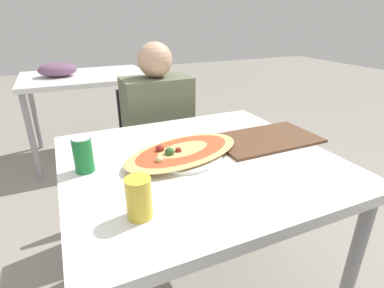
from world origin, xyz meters
TOP-DOWN VIEW (x-y plane):
  - dining_table at (0.00, 0.00)m, footprint 1.01×0.92m
  - chair_far_seated at (0.06, 0.79)m, footprint 0.40×0.40m
  - person_seated at (0.06, 0.68)m, footprint 0.39×0.26m
  - pizza_main at (-0.05, 0.04)m, footprint 0.54×0.37m
  - soda_can at (-0.41, 0.07)m, footprint 0.07×0.07m
  - drink_glass at (-0.30, -0.26)m, footprint 0.07×0.07m
  - serving_tray at (0.34, 0.04)m, footprint 0.45×0.26m
  - background_table at (-0.25, 1.98)m, footprint 1.10×0.80m

SIDE VIEW (x-z plane):
  - chair_far_seated at x=0.06m, z-range 0.06..0.92m
  - person_seated at x=0.06m, z-range 0.10..1.25m
  - dining_table at x=0.00m, z-range 0.30..1.08m
  - background_table at x=-0.25m, z-range 0.27..1.17m
  - serving_tray at x=0.34m, z-range 0.78..0.79m
  - pizza_main at x=-0.05m, z-range 0.77..0.83m
  - drink_glass at x=-0.30m, z-range 0.78..0.90m
  - soda_can at x=-0.41m, z-range 0.78..0.90m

